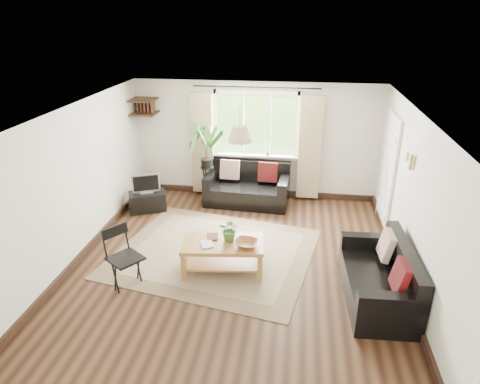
# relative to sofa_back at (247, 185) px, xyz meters

# --- Properties ---
(floor) EXTENTS (5.50, 5.50, 0.00)m
(floor) POSITION_rel_sofa_back_xyz_m (0.12, -2.27, -0.39)
(floor) COLOR black
(floor) RESTS_ON ground
(ceiling) EXTENTS (5.50, 5.50, 0.00)m
(ceiling) POSITION_rel_sofa_back_xyz_m (0.12, -2.27, 2.01)
(ceiling) COLOR white
(ceiling) RESTS_ON floor
(wall_back) EXTENTS (5.00, 0.02, 2.40)m
(wall_back) POSITION_rel_sofa_back_xyz_m (0.12, 0.48, 0.81)
(wall_back) COLOR silver
(wall_back) RESTS_ON floor
(wall_front) EXTENTS (5.00, 0.02, 2.40)m
(wall_front) POSITION_rel_sofa_back_xyz_m (0.12, -5.02, 0.81)
(wall_front) COLOR silver
(wall_front) RESTS_ON floor
(wall_left) EXTENTS (0.02, 5.50, 2.40)m
(wall_left) POSITION_rel_sofa_back_xyz_m (-2.38, -2.27, 0.81)
(wall_left) COLOR silver
(wall_left) RESTS_ON floor
(wall_right) EXTENTS (0.02, 5.50, 2.40)m
(wall_right) POSITION_rel_sofa_back_xyz_m (2.62, -2.27, 0.81)
(wall_right) COLOR silver
(wall_right) RESTS_ON floor
(rug) EXTENTS (3.53, 3.18, 0.02)m
(rug) POSITION_rel_sofa_back_xyz_m (-0.29, -2.03, -0.38)
(rug) COLOR #BDB092
(rug) RESTS_ON floor
(window) EXTENTS (2.50, 0.16, 2.16)m
(window) POSITION_rel_sofa_back_xyz_m (0.12, 0.44, 1.16)
(window) COLOR white
(window) RESTS_ON wall_back
(door) EXTENTS (0.06, 0.96, 2.06)m
(door) POSITION_rel_sofa_back_xyz_m (2.59, -0.57, 0.61)
(door) COLOR silver
(door) RESTS_ON wall_right
(corner_shelf) EXTENTS (0.50, 0.50, 0.34)m
(corner_shelf) POSITION_rel_sofa_back_xyz_m (-2.13, 0.23, 1.50)
(corner_shelf) COLOR black
(corner_shelf) RESTS_ON wall_back
(pendant_lamp) EXTENTS (0.36, 0.36, 0.54)m
(pendant_lamp) POSITION_rel_sofa_back_xyz_m (0.12, -1.87, 1.66)
(pendant_lamp) COLOR beige
(pendant_lamp) RESTS_ON ceiling
(wall_sconce) EXTENTS (0.12, 0.12, 0.28)m
(wall_sconce) POSITION_rel_sofa_back_xyz_m (2.55, -1.97, 1.35)
(wall_sconce) COLOR beige
(wall_sconce) RESTS_ON wall_right
(sofa_back) EXTENTS (1.72, 0.93, 0.79)m
(sofa_back) POSITION_rel_sofa_back_xyz_m (0.00, 0.00, 0.00)
(sofa_back) COLOR black
(sofa_back) RESTS_ON floor
(sofa_right) EXTENTS (1.68, 0.90, 0.77)m
(sofa_right) POSITION_rel_sofa_back_xyz_m (2.15, -2.90, -0.01)
(sofa_right) COLOR black
(sofa_right) RESTS_ON floor
(coffee_table) EXTENTS (1.28, 0.79, 0.50)m
(coffee_table) POSITION_rel_sofa_back_xyz_m (-0.05, -2.50, -0.15)
(coffee_table) COLOR olive
(coffee_table) RESTS_ON floor
(table_plant) EXTENTS (0.35, 0.31, 0.35)m
(table_plant) POSITION_rel_sofa_back_xyz_m (0.05, -2.43, 0.28)
(table_plant) COLOR #396227
(table_plant) RESTS_ON coffee_table
(bowl) EXTENTS (0.39, 0.39, 0.08)m
(bowl) POSITION_rel_sofa_back_xyz_m (0.31, -2.57, 0.14)
(bowl) COLOR #935833
(bowl) RESTS_ON coffee_table
(book_a) EXTENTS (0.26, 0.29, 0.02)m
(book_a) POSITION_rel_sofa_back_xyz_m (-0.35, -2.64, 0.11)
(book_a) COLOR silver
(book_a) RESTS_ON coffee_table
(book_b) EXTENTS (0.20, 0.25, 0.02)m
(book_b) POSITION_rel_sofa_back_xyz_m (-0.31, -2.40, 0.11)
(book_b) COLOR #5C2A25
(book_b) RESTS_ON coffee_table
(tv_stand) EXTENTS (0.80, 0.64, 0.38)m
(tv_stand) POSITION_rel_sofa_back_xyz_m (-1.91, -0.61, -0.21)
(tv_stand) COLOR black
(tv_stand) RESTS_ON floor
(tv) EXTENTS (0.56, 0.38, 0.41)m
(tv) POSITION_rel_sofa_back_xyz_m (-1.91, -0.61, 0.19)
(tv) COLOR #A5A5AA
(tv) RESTS_ON tv_stand
(palm_stand) EXTENTS (0.66, 0.66, 1.61)m
(palm_stand) POSITION_rel_sofa_back_xyz_m (-0.83, 0.04, 0.41)
(palm_stand) COLOR black
(palm_stand) RESTS_ON floor
(folding_chair) EXTENTS (0.64, 0.64, 0.89)m
(folding_chair) POSITION_rel_sofa_back_xyz_m (-1.34, -3.09, 0.05)
(folding_chair) COLOR black
(folding_chair) RESTS_ON floor
(sill_plant) EXTENTS (0.14, 0.10, 0.27)m
(sill_plant) POSITION_rel_sofa_back_xyz_m (0.37, 0.36, 0.67)
(sill_plant) COLOR #2D6023
(sill_plant) RESTS_ON window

